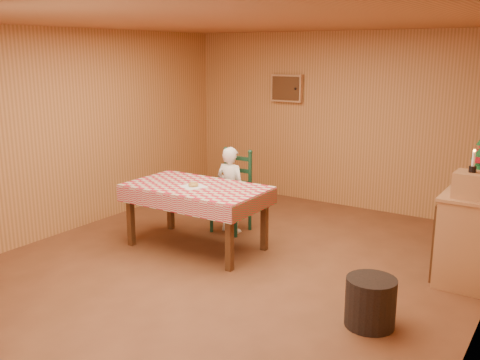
# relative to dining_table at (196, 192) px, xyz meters

# --- Properties ---
(ground) EXTENTS (6.00, 6.00, 0.00)m
(ground) POSITION_rel_dining_table_xyz_m (0.69, -0.31, -0.69)
(ground) COLOR brown
(ground) RESTS_ON ground
(cabin_walls) EXTENTS (5.10, 6.05, 2.65)m
(cabin_walls) POSITION_rel_dining_table_xyz_m (0.69, 0.22, 1.14)
(cabin_walls) COLOR #BC7D43
(cabin_walls) RESTS_ON ground
(dining_table) EXTENTS (1.66, 0.96, 0.77)m
(dining_table) POSITION_rel_dining_table_xyz_m (0.00, 0.00, 0.00)
(dining_table) COLOR #502D15
(dining_table) RESTS_ON ground
(ladder_chair) EXTENTS (0.44, 0.40, 1.08)m
(ladder_chair) POSITION_rel_dining_table_xyz_m (-0.00, 0.79, -0.18)
(ladder_chair) COLOR #10311D
(ladder_chair) RESTS_ON ground
(seated_child) EXTENTS (0.41, 0.27, 1.12)m
(seated_child) POSITION_rel_dining_table_xyz_m (0.00, 0.73, -0.13)
(seated_child) COLOR white
(seated_child) RESTS_ON ground
(napkin) EXTENTS (0.34, 0.34, 0.00)m
(napkin) POSITION_rel_dining_table_xyz_m (0.00, -0.05, 0.08)
(napkin) COLOR white
(napkin) RESTS_ON dining_table
(donut) EXTENTS (0.15, 0.15, 0.04)m
(donut) POSITION_rel_dining_table_xyz_m (0.00, -0.05, 0.11)
(donut) COLOR gold
(donut) RESTS_ON napkin
(shelf_unit) EXTENTS (0.54, 1.24, 0.93)m
(shelf_unit) POSITION_rel_dining_table_xyz_m (2.89, 0.96, -0.22)
(shelf_unit) COLOR tan
(shelf_unit) RESTS_ON ground
(crate) EXTENTS (0.31, 0.31, 0.25)m
(crate) POSITION_rel_dining_table_xyz_m (2.90, 0.56, 0.37)
(crate) COLOR tan
(crate) RESTS_ON shelf_unit
(candle_set) EXTENTS (0.07, 0.07, 0.22)m
(candle_set) POSITION_rel_dining_table_xyz_m (2.90, 0.56, 0.56)
(candle_set) COLOR black
(candle_set) RESTS_ON crate
(storage_bin) EXTENTS (0.56, 0.56, 0.43)m
(storage_bin) POSITION_rel_dining_table_xyz_m (2.40, -0.70, -0.47)
(storage_bin) COLOR black
(storage_bin) RESTS_ON ground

